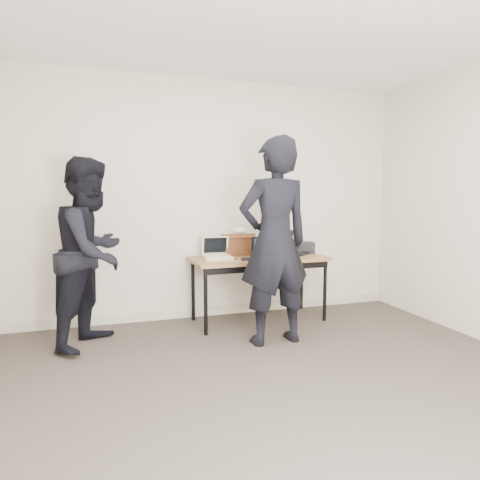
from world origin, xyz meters
name	(u,v)px	position (x,y,z in m)	size (l,w,h in m)	color
room	(301,202)	(0.00, 0.00, 1.35)	(4.60, 4.60, 2.80)	#433A33
desk	(259,263)	(0.41, 1.87, 0.66)	(1.53, 0.73, 0.72)	olive
laptop_beige	(217,254)	(-0.07, 1.91, 0.77)	(0.31, 0.30, 0.24)	beige
laptop_center	(266,253)	(0.47, 1.82, 0.77)	(0.33, 0.32, 0.23)	black
laptop_right	(293,248)	(0.90, 2.07, 0.78)	(0.50, 0.50, 0.27)	black
leather_satchel	(238,244)	(0.23, 2.10, 0.85)	(0.38, 0.21, 0.25)	#583017
tissue	(240,231)	(0.26, 2.10, 1.00)	(0.13, 0.10, 0.08)	white
equipment_box	(303,247)	(1.04, 2.06, 0.79)	(0.23, 0.19, 0.13)	black
power_brick	(245,259)	(0.19, 1.70, 0.74)	(0.08, 0.05, 0.03)	black
cables	(263,257)	(0.45, 1.87, 0.72)	(1.15, 0.43, 0.01)	black
person_typist	(274,242)	(0.31, 1.19, 0.97)	(0.71, 0.46, 1.94)	black
person_observer	(92,252)	(-1.32, 1.66, 0.87)	(0.85, 0.66, 1.74)	black
baseboard	(216,311)	(0.00, 2.23, 0.05)	(4.50, 0.03, 0.10)	#BAB29A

